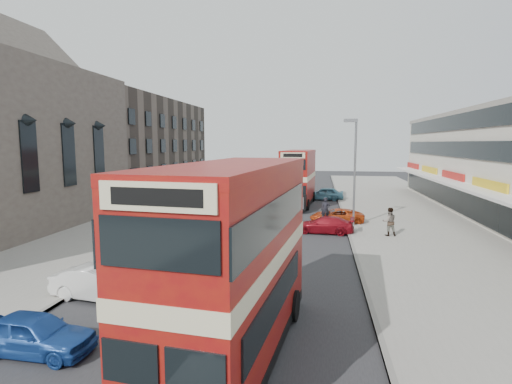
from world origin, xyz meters
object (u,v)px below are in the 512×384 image
Objects in this scene: coach at (190,217)px; car_left_front at (102,283)px; bus_main at (233,260)px; car_left_near at (34,334)px; car_right_a at (324,225)px; car_right_b at (337,216)px; cyclist at (325,216)px; car_right_c at (324,194)px; bus_second at (298,177)px; street_lamp at (354,164)px; pedestrian_near at (389,221)px.

coach reaches higher than car_left_front.
car_left_near is (-6.00, -0.85, -2.31)m from bus_main.
coach is 10.61m from car_left_front.
car_left_near reaches higher than car_right_a.
car_right_b is (9.86, 6.77, -0.88)m from coach.
car_right_a is at bearing -96.06° from cyclist.
car_right_c is (8.98, 19.91, -0.74)m from coach.
car_left_near is at bearing -169.19° from car_left_front.
bus_second is 2.39× the size of car_left_front.
car_left_front is 0.98× the size of car_right_c.
cyclist is (0.10, 2.45, 0.19)m from car_right_a.
street_lamp is 0.78× the size of bus_main.
coach is 2.25× the size of car_left_front.
cyclist is (-0.02, -14.34, 0.06)m from car_right_c.
car_right_a is (8.80, 17.95, -0.03)m from car_left_near.
bus_second is 15.23m from pedestrian_near.
car_left_near is (-6.25, -30.72, -2.22)m from bus_second.
street_lamp is at bearing 11.38° from car_right_c.
street_lamp is 0.86× the size of coach.
car_right_b is 2.18× the size of pedestrian_near.
street_lamp is 1.97× the size of car_right_a.
car_left_front is at bearing -92.66° from coach.
coach is 2.21× the size of car_right_c.
bus_main reaches higher than car_right_b.
bus_second is 2.35× the size of car_right_c.
bus_main reaches higher than cyclist.
coach reaches higher than pedestrian_near.
bus_second is at bearing 114.02° from street_lamp.
car_right_b is 0.99× the size of car_right_c.
pedestrian_near is 5.27m from cyclist.
car_right_a is at bearing 3.15° from car_right_c.
car_left_front is 2.17× the size of pedestrian_near.
car_right_c is at bearing -83.57° from pedestrian_near.
coach reaches higher than car_right_a.
bus_main is (-4.92, -19.40, -1.84)m from street_lamp.
car_right_a is at bearing -24.36° from car_left_near.
street_lamp is 2.19× the size of car_left_near.
car_right_b is (10.04, 17.35, -0.10)m from car_left_front.
street_lamp reaches higher than bus_second.
bus_second is 5.17× the size of pedestrian_near.
car_right_b is at bearing -59.85° from pedestrian_near.
bus_main is at bearing -1.36° from car_right_c.
car_left_front is at bearing -123.14° from cyclist.
car_right_a is 16.79m from car_right_c.
cyclist is (2.91, 19.55, -2.16)m from bus_main.
bus_main is 4.65× the size of cyclist.
bus_second is at bearing 66.70° from coach.
bus_main is 7.45m from car_left_front.
car_right_a is 4.39m from pedestrian_near.
pedestrian_near is (3.30, -4.36, 0.53)m from car_right_b.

